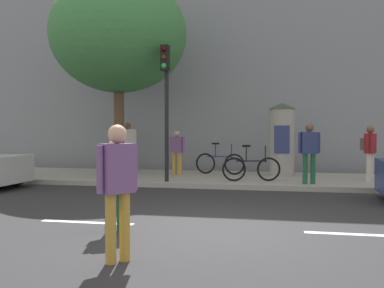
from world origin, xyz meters
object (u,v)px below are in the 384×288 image
(pedestrian_with_backpack, at_px, (114,177))
(pedestrian_near_pole, at_px, (369,148))
(poster_column, at_px, (282,139))
(pedestrian_in_dark_shirt, at_px, (177,149))
(bicycle_upright, at_px, (251,168))
(pedestrian_in_light_jacket, at_px, (309,148))
(bicycle_leaning, at_px, (220,163))
(pedestrian_with_bag, at_px, (128,142))
(traffic_light, at_px, (166,90))
(street_tree, at_px, (119,35))
(pedestrian_tallest, at_px, (117,180))

(pedestrian_with_backpack, height_order, pedestrian_near_pole, pedestrian_near_pole)
(poster_column, bearing_deg, pedestrian_with_backpack, -107.98)
(pedestrian_in_dark_shirt, relative_size, bicycle_upright, 0.87)
(poster_column, xyz_separation_m, pedestrian_with_backpack, (-2.69, -8.28, -0.45))
(pedestrian_in_light_jacket, relative_size, bicycle_leaning, 0.98)
(poster_column, height_order, pedestrian_with_backpack, poster_column)
(pedestrian_with_backpack, distance_m, pedestrian_near_pole, 9.04)
(pedestrian_with_bag, bearing_deg, pedestrian_in_light_jacket, -23.74)
(traffic_light, height_order, bicycle_upright, traffic_light)
(pedestrian_near_pole, distance_m, pedestrian_in_light_jacket, 2.14)
(pedestrian_in_dark_shirt, bearing_deg, bicycle_leaning, 18.12)
(street_tree, distance_m, pedestrian_in_light_jacket, 7.15)
(traffic_light, bearing_deg, pedestrian_in_dark_shirt, 94.24)
(poster_column, relative_size, pedestrian_in_dark_shirt, 1.62)
(street_tree, relative_size, pedestrian_in_light_jacket, 3.83)
(pedestrian_tallest, height_order, pedestrian_with_bag, pedestrian_with_bag)
(pedestrian_tallest, height_order, bicycle_leaning, pedestrian_tallest)
(street_tree, xyz_separation_m, bicycle_upright, (4.42, -0.61, -4.28))
(street_tree, height_order, pedestrian_near_pole, street_tree)
(poster_column, bearing_deg, pedestrian_tallest, -101.65)
(bicycle_leaning, bearing_deg, pedestrian_tallest, -89.57)
(traffic_light, distance_m, street_tree, 3.03)
(street_tree, bearing_deg, pedestrian_near_pole, 1.30)
(pedestrian_in_light_jacket, bearing_deg, traffic_light, -175.66)
(poster_column, height_order, pedestrian_with_bag, poster_column)
(pedestrian_in_light_jacket, relative_size, bicycle_upright, 1.00)
(bicycle_leaning, bearing_deg, pedestrian_with_backpack, -93.93)
(pedestrian_in_dark_shirt, relative_size, pedestrian_with_bag, 0.84)
(poster_column, distance_m, pedestrian_tallest, 10.07)
(pedestrian_tallest, xyz_separation_m, bicycle_leaning, (-0.08, 10.00, -0.53))
(pedestrian_near_pole, distance_m, pedestrian_with_bag, 8.44)
(pedestrian_in_dark_shirt, bearing_deg, poster_column, 5.20)
(traffic_light, relative_size, street_tree, 0.61)
(pedestrian_tallest, distance_m, pedestrian_in_dark_shirt, 9.65)
(traffic_light, bearing_deg, poster_column, 35.50)
(pedestrian_with_bag, xyz_separation_m, bicycle_leaning, (3.56, -0.61, -0.70))
(street_tree, height_order, pedestrian_with_backpack, street_tree)
(bicycle_upright, bearing_deg, pedestrian_near_pole, 12.78)
(pedestrian_in_light_jacket, bearing_deg, pedestrian_with_backpack, -119.20)
(traffic_light, height_order, poster_column, traffic_light)
(street_tree, bearing_deg, pedestrian_tallest, -69.49)
(pedestrian_in_dark_shirt, xyz_separation_m, bicycle_upright, (2.63, -1.41, -0.49))
(pedestrian_near_pole, bearing_deg, pedestrian_with_bag, 168.39)
(pedestrian_in_light_jacket, bearing_deg, pedestrian_in_dark_shirt, 157.66)
(poster_column, height_order, pedestrian_tallest, poster_column)
(traffic_light, relative_size, pedestrian_in_light_jacket, 2.34)
(pedestrian_in_light_jacket, bearing_deg, poster_column, 110.45)
(poster_column, distance_m, street_tree, 6.41)
(pedestrian_in_dark_shirt, xyz_separation_m, pedestrian_in_light_jacket, (4.29, -1.76, 0.14))
(pedestrian_tallest, xyz_separation_m, pedestrian_with_bag, (-3.64, 10.61, 0.17))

